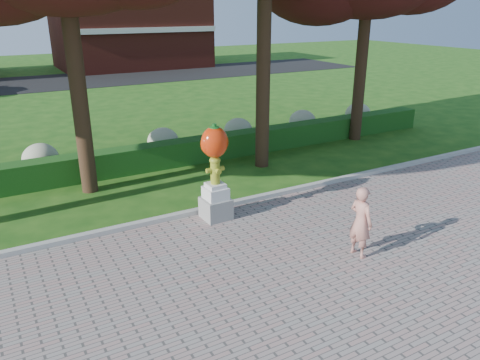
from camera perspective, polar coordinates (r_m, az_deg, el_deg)
The scene contains 8 objects.
ground at distance 9.66m, azimuth 2.27°, elevation -10.70°, with size 100.00×100.00×0.00m, color #1B4B12.
curb at distance 11.98m, azimuth -5.27°, elevation -3.87°, with size 40.00×0.18×0.15m, color #ADADA5.
lawn_hedge at distance 15.38m, azimuth -11.49°, elevation 2.67°, with size 24.00×0.70×0.80m, color #164914.
hydrangea_row at distance 16.42m, azimuth -10.76°, elevation 4.40°, with size 20.10×1.10×0.99m.
street at distance 35.63m, azimuth -22.48°, elevation 10.93°, with size 50.00×8.00×0.02m, color black.
building_right at distance 42.87m, azimuth -13.23°, elevation 17.58°, with size 12.00×8.00×6.40m, color maroon.
hydrant_sculpture at distance 11.22m, azimuth -3.05°, elevation 1.25°, with size 0.70×0.67×2.40m.
woman at distance 10.01m, azimuth 14.50°, elevation -4.95°, with size 0.56×0.37×1.54m, color tan.
Camera 1 is at (-4.38, -7.01, 5.00)m, focal length 35.00 mm.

